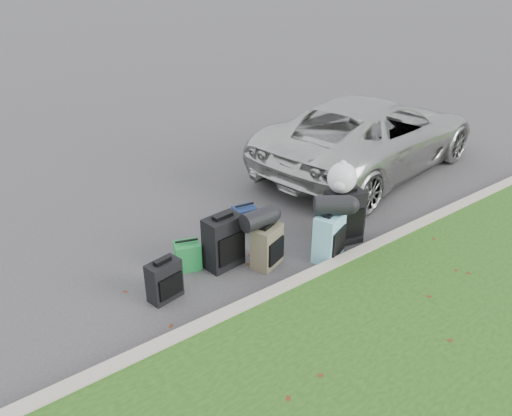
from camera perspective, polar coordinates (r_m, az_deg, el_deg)
ground at (r=7.03m, az=1.64°, el=-4.37°), size 120.00×120.00×0.00m
curb at (r=6.37m, az=7.33°, el=-7.44°), size 120.00×0.18×0.15m
suv at (r=9.67m, az=12.99°, el=8.24°), size 5.26×3.04×1.38m
suitcase_small_black at (r=5.99m, az=-10.44°, el=-8.14°), size 0.43×0.29×0.50m
suitcase_large_black_left at (r=6.45m, az=-3.75°, el=-3.89°), size 0.52×0.34×0.71m
suitcase_olive at (r=6.48m, az=1.26°, el=-4.40°), size 0.48×0.38×0.57m
suitcase_teal at (r=6.67m, az=8.32°, el=-3.26°), size 0.53×0.42×0.66m
suitcase_large_black_right at (r=7.08m, az=10.01°, el=-1.00°), size 0.58×0.43×0.77m
tote_green at (r=6.53m, az=-7.83°, el=-5.42°), size 0.39×0.35×0.37m
tote_navy at (r=7.42m, az=-1.29°, el=-1.11°), size 0.36×0.30×0.34m
duffel_left at (r=6.27m, az=0.32°, el=-1.24°), size 0.46×0.25×0.24m
duffel_right at (r=6.47m, az=8.74°, el=0.30°), size 0.52×0.48×0.26m
trash_bag at (r=6.82m, az=9.80°, el=3.41°), size 0.41×0.41×0.41m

